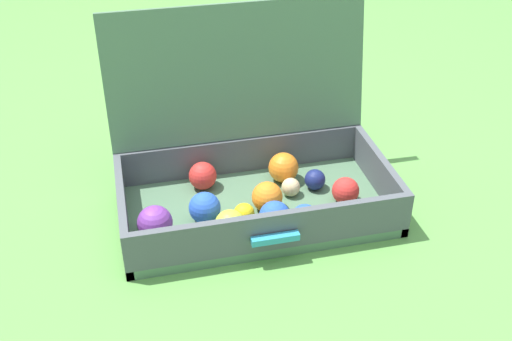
{
  "coord_description": "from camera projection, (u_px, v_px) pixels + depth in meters",
  "views": [
    {
      "loc": [
        -0.33,
        -1.19,
        0.97
      ],
      "look_at": [
        -0.04,
        0.03,
        0.13
      ],
      "focal_mm": 43.85,
      "sensor_mm": 36.0,
      "label": 1
    }
  ],
  "objects": [
    {
      "name": "ground_plane",
      "position": [
        275.0,
        218.0,
        1.56
      ],
      "size": [
        16.0,
        16.0,
        0.0
      ],
      "primitive_type": "plane",
      "color": "#569342"
    },
    {
      "name": "open_suitcase",
      "position": [
        250.0,
        170.0,
        1.56
      ],
      "size": [
        0.67,
        0.44,
        0.47
      ],
      "color": "#4C7051",
      "rests_on": "ground"
    }
  ]
}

